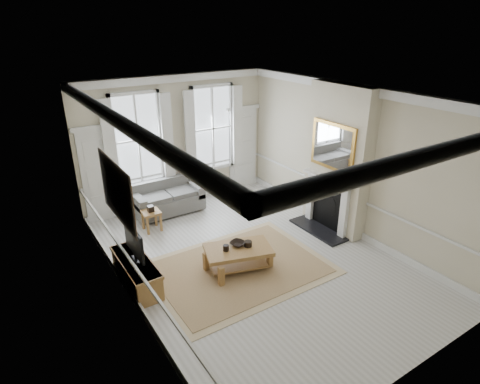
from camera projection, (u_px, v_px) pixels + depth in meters
floor at (254, 260)px, 8.40m from camera, size 7.20×7.20×0.00m
ceiling at (257, 95)px, 7.05m from camera, size 7.20×7.20×0.00m
back_wall at (177, 141)px, 10.50m from camera, size 5.20×0.00×5.20m
left_wall at (123, 218)px, 6.43m from camera, size 0.00×7.20×7.20m
right_wall at (350, 161)px, 9.03m from camera, size 0.00×7.20×7.20m
window_left at (138, 140)px, 9.86m from camera, size 1.26×0.20×2.20m
window_right at (212, 128)px, 10.91m from camera, size 1.26×0.20×2.20m
door_left at (101, 176)px, 9.67m from camera, size 0.90×0.08×2.30m
door_right at (243, 149)px, 11.71m from camera, size 0.90×0.08×2.30m
painting at (117, 191)px, 6.54m from camera, size 0.05×1.66×1.06m
chimney_breast at (338, 160)px, 9.09m from camera, size 0.35×1.70×3.38m
hearth at (318, 230)px, 9.55m from camera, size 0.55×1.50×0.05m
fireplace at (327, 201)px, 9.36m from camera, size 0.21×1.45×1.33m
mirror at (332, 146)px, 8.85m from camera, size 0.06×1.26×1.06m
sofa at (167, 199)px, 10.36m from camera, size 1.76×0.86×0.84m
side_table at (151, 215)px, 9.43m from camera, size 0.43×0.43×0.49m
rug at (238, 268)px, 8.09m from camera, size 3.50×2.60×0.02m
coffee_table at (238, 252)px, 7.93m from camera, size 1.46×1.11×0.49m
ceramic_pot_a at (226, 248)px, 7.79m from camera, size 0.12×0.12×0.12m
ceramic_pot_b at (248, 244)px, 7.94m from camera, size 0.16×0.16×0.11m
bowl at (238, 244)px, 7.99m from camera, size 0.39×0.39×0.07m
tv_stand at (137, 273)px, 7.52m from camera, size 0.48×1.48×0.53m
tv at (134, 242)px, 7.27m from camera, size 0.08×0.90×0.68m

